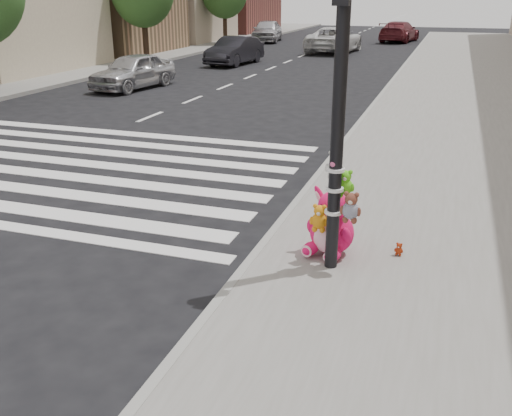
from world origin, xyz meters
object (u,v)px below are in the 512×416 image
at_px(signal_pole, 338,141).
at_px(red_teddy, 399,249).
at_px(car_silver_far, 133,71).
at_px(car_dark_far, 235,51).
at_px(pink_bunny, 331,227).
at_px(car_white_near, 334,40).

xyz_separation_m(signal_pole, red_teddy, (0.79, 0.59, -1.57)).
relative_size(red_teddy, car_silver_far, 0.05).
bearing_deg(car_dark_far, pink_bunny, -60.25).
xyz_separation_m(signal_pole, car_dark_far, (-9.31, 21.12, -1.12)).
distance_m(pink_bunny, car_white_near, 28.92).
distance_m(signal_pole, red_teddy, 1.85).
height_order(red_teddy, car_white_near, car_white_near).
bearing_deg(car_silver_far, car_dark_far, 92.00).
height_order(pink_bunny, car_dark_far, car_dark_far).
bearing_deg(car_white_near, car_silver_far, 77.70).
bearing_deg(red_teddy, car_dark_far, 129.83).
xyz_separation_m(pink_bunny, red_teddy, (0.89, 0.23, -0.29)).
bearing_deg(car_dark_far, car_white_near, 70.79).
distance_m(car_silver_far, car_dark_far, 8.49).
relative_size(signal_pole, car_white_near, 0.74).
bearing_deg(red_teddy, car_silver_far, 145.98).
xyz_separation_m(pink_bunny, car_silver_far, (-10.13, 12.32, 0.14)).
height_order(signal_pole, car_dark_far, signal_pole).
bearing_deg(car_white_near, signal_pole, 104.60).
bearing_deg(pink_bunny, car_white_near, 118.69).
bearing_deg(car_silver_far, car_white_near, 82.64).
bearing_deg(signal_pole, red_teddy, 36.67).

